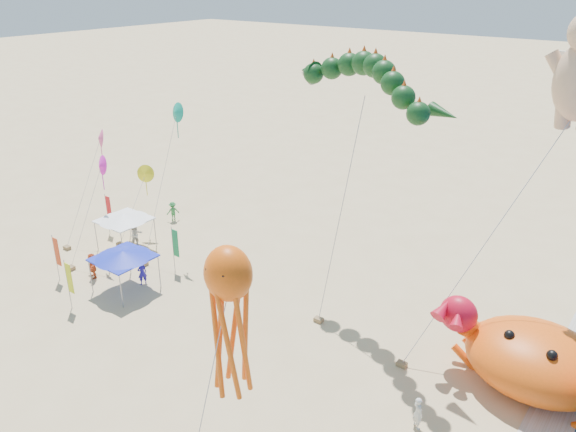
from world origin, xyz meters
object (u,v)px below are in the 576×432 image
object	(u,v)px
crab_inflatable	(536,359)
dragon_kite	(363,85)
octopus_kite	(230,311)
canopy_blue	(123,255)
canopy_white	(124,217)

from	to	relation	value
crab_inflatable	dragon_kite	world-z (taller)	dragon_kite
octopus_kite	dragon_kite	bearing A→B (deg)	98.04
crab_inflatable	dragon_kite	xyz separation A→B (m)	(-10.56, 1.15, 11.28)
octopus_kite	canopy_blue	xyz separation A→B (m)	(-13.94, 5.51, -4.32)
crab_inflatable	canopy_white	size ratio (longest dim) A/B	2.59
octopus_kite	canopy_white	bearing A→B (deg)	153.59
dragon_kite	octopus_kite	size ratio (longest dim) A/B	1.51
dragon_kite	canopy_white	distance (m)	20.07
dragon_kite	canopy_white	bearing A→B (deg)	-169.68
dragon_kite	octopus_kite	world-z (taller)	dragon_kite
crab_inflatable	dragon_kite	bearing A→B (deg)	173.76
octopus_kite	crab_inflatable	bearing A→B (deg)	51.50
canopy_blue	canopy_white	distance (m)	5.88
dragon_kite	canopy_blue	world-z (taller)	dragon_kite
dragon_kite	canopy_white	size ratio (longest dim) A/B	4.11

